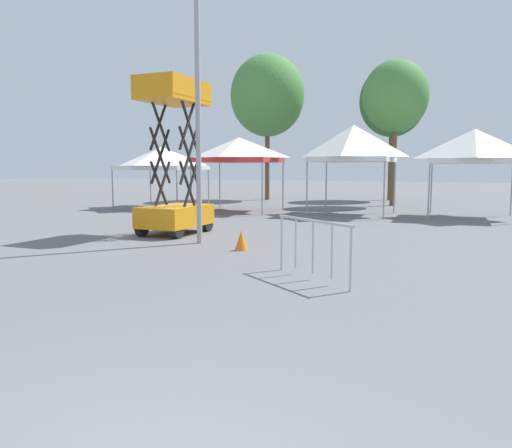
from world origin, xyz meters
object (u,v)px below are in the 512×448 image
object	(u,v)px
tree_behind_tents_center	(395,97)
tree_behind_tents_left	(267,96)
canopy_tent_center	(353,144)
canopy_tent_right_of_center	(162,158)
traffic_cone_lot_center	(241,240)
crowd_barrier_by_lift	(313,238)
tree_behind_tents_right	(392,101)
light_pole_near_lift	(197,45)
canopy_tent_behind_center	(474,146)
scissor_lift	(175,189)
canopy_tent_behind_right	(239,150)

from	to	relation	value
tree_behind_tents_center	tree_behind_tents_left	size ratio (longest dim) A/B	0.85
canopy_tent_center	canopy_tent_right_of_center	bearing A→B (deg)	179.62
traffic_cone_lot_center	crowd_barrier_by_lift	bearing A→B (deg)	-44.38
crowd_barrier_by_lift	tree_behind_tents_right	bearing A→B (deg)	94.49
light_pole_near_lift	tree_behind_tents_center	world-z (taller)	light_pole_near_lift
tree_behind_tents_right	traffic_cone_lot_center	xyz separation A→B (m)	(-0.67, -20.49, -5.66)
tree_behind_tents_center	traffic_cone_lot_center	world-z (taller)	tree_behind_tents_center
canopy_tent_right_of_center	tree_behind_tents_center	world-z (taller)	tree_behind_tents_center
light_pole_near_lift	tree_behind_tents_right	xyz separation A→B (m)	(2.15, 19.87, 0.87)
canopy_tent_behind_center	tree_behind_tents_left	distance (m)	14.02
tree_behind_tents_left	crowd_barrier_by_lift	world-z (taller)	tree_behind_tents_left
canopy_tent_behind_center	scissor_lift	bearing A→B (deg)	-133.66
canopy_tent_behind_center	traffic_cone_lot_center	xyz separation A→B (m)	(-5.15, -10.60, -2.55)
canopy_tent_right_of_center	traffic_cone_lot_center	world-z (taller)	canopy_tent_right_of_center
scissor_lift	tree_behind_tents_right	size ratio (longest dim) A/B	0.56
tree_behind_tents_left	tree_behind_tents_center	bearing A→B (deg)	-14.32
canopy_tent_behind_right	crowd_barrier_by_lift	bearing A→B (deg)	-60.21
canopy_tent_center	tree_behind_tents_left	world-z (taller)	tree_behind_tents_left
canopy_tent_right_of_center	traffic_cone_lot_center	distance (m)	13.66
scissor_lift	traffic_cone_lot_center	world-z (taller)	scissor_lift
canopy_tent_behind_center	canopy_tent_center	bearing A→B (deg)	-174.22
canopy_tent_behind_center	light_pole_near_lift	world-z (taller)	light_pole_near_lift
scissor_lift	crowd_barrier_by_lift	world-z (taller)	scissor_lift
light_pole_near_lift	canopy_tent_right_of_center	bearing A→B (deg)	127.53
scissor_lift	tree_behind_tents_center	xyz separation A→B (m)	(4.48, 13.91, 4.22)
crowd_barrier_by_lift	canopy_tent_right_of_center	bearing A→B (deg)	131.86
scissor_lift	canopy_tent_behind_center	bearing A→B (deg)	46.34
canopy_tent_center	tree_behind_tents_right	bearing A→B (deg)	89.26
scissor_lift	light_pole_near_lift	bearing A→B (deg)	-41.17
canopy_tent_right_of_center	canopy_tent_center	size ratio (longest dim) A/B	1.01
canopy_tent_behind_right	tree_behind_tents_right	size ratio (longest dim) A/B	0.45
canopy_tent_right_of_center	scissor_lift	distance (m)	10.08
scissor_lift	traffic_cone_lot_center	bearing A→B (deg)	-33.25
light_pole_near_lift	tree_behind_tents_right	distance (m)	20.00
tree_behind_tents_center	tree_behind_tents_right	size ratio (longest dim) A/B	0.92
canopy_tent_behind_center	light_pole_near_lift	size ratio (longest dim) A/B	0.39
canopy_tent_center	tree_behind_tents_center	bearing A→B (deg)	81.23
traffic_cone_lot_center	light_pole_near_lift	bearing A→B (deg)	157.16
traffic_cone_lot_center	canopy_tent_behind_right	bearing A→B (deg)	114.76
tree_behind_tents_center	crowd_barrier_by_lift	distance (m)	18.98
canopy_tent_behind_right	canopy_tent_behind_center	size ratio (longest dim) A/B	1.04
canopy_tent_behind_center	tree_behind_tents_center	world-z (taller)	tree_behind_tents_center
scissor_lift	tree_behind_tents_right	bearing A→B (deg)	78.60
canopy_tent_right_of_center	canopy_tent_center	bearing A→B (deg)	-0.38
canopy_tent_behind_right	tree_behind_tents_left	distance (m)	9.03
crowd_barrier_by_lift	traffic_cone_lot_center	xyz separation A→B (m)	(-2.47, 2.41, -0.52)
crowd_barrier_by_lift	scissor_lift	bearing A→B (deg)	141.34
canopy_tent_right_of_center	canopy_tent_behind_right	bearing A→B (deg)	-5.60
canopy_tent_right_of_center	light_pole_near_lift	size ratio (longest dim) A/B	0.42
canopy_tent_behind_center	traffic_cone_lot_center	world-z (taller)	canopy_tent_behind_center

